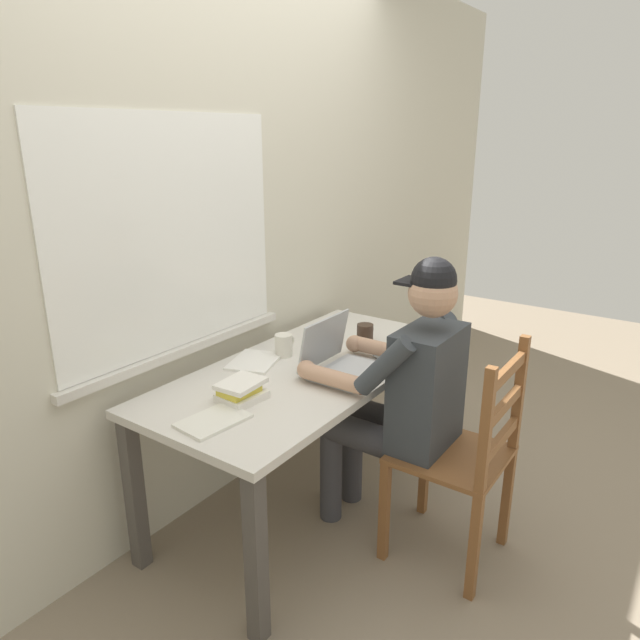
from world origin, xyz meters
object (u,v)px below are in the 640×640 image
laptop (339,359)px  coffee_mug_dark (365,334)px  wooden_chair (464,457)px  desk (309,383)px  seated_person (403,388)px  coffee_mug_white (284,345)px  book_stack_main (241,391)px  computer_mouse (382,356)px

laptop → coffee_mug_dark: bearing=13.6°
wooden_chair → coffee_mug_dark: 0.80m
desk → seated_person: 0.45m
coffee_mug_white → desk: bearing=-101.7°
desk → wooden_chair: wooden_chair is taller
wooden_chair → book_stack_main: size_ratio=5.18×
seated_person → computer_mouse: size_ratio=12.58×
laptop → computer_mouse: (0.23, -0.08, -0.04)m
desk → computer_mouse: bearing=-41.4°
seated_person → desk: bearing=96.9°
book_stack_main → wooden_chair: bearing=-56.6°
desk → coffee_mug_dark: 0.42m
desk → seated_person: size_ratio=1.26×
coffee_mug_dark → laptop: bearing=-166.4°
desk → wooden_chair: (0.05, -0.72, -0.15)m
coffee_mug_dark → seated_person: bearing=-131.6°
seated_person → computer_mouse: bearing=45.8°
coffee_mug_white → wooden_chair: bearing=-88.8°
desk → seated_person: seated_person is taller
coffee_mug_dark → book_stack_main: 0.83m
seated_person → coffee_mug_dark: bearing=48.4°
desk → computer_mouse: size_ratio=15.81×
wooden_chair → coffee_mug_white: bearing=91.2°
wooden_chair → laptop: (-0.03, 0.58, 0.29)m
desk → book_stack_main: (-0.43, 0.01, 0.12)m
laptop → computer_mouse: bearing=-20.1°
wooden_chair → coffee_mug_dark: (0.34, 0.67, 0.29)m
desk → seated_person: (0.05, -0.44, 0.07)m
coffee_mug_dark → book_stack_main: coffee_mug_dark is taller
laptop → coffee_mug_white: size_ratio=2.78×
desk → wooden_chair: size_ratio=1.66×
coffee_mug_white → seated_person: bearing=-88.3°
seated_person → coffee_mug_dark: seated_person is taller
seated_person → book_stack_main: size_ratio=6.83×
laptop → coffee_mug_dark: laptop is taller
seated_person → book_stack_main: 0.66m
seated_person → wooden_chair: (0.00, -0.28, -0.22)m
desk → coffee_mug_dark: size_ratio=13.28×
coffee_mug_white → coffee_mug_dark: bearing=-31.8°
coffee_mug_dark → computer_mouse: bearing=-128.2°
seated_person → laptop: 0.31m
wooden_chair → coffee_mug_white: size_ratio=8.04×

